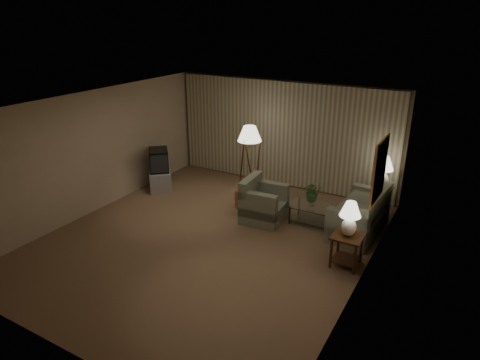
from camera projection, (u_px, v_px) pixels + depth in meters
The scene contains 16 objects.
ground at pixel (209, 239), 8.58m from camera, with size 7.00×7.00×0.00m, color olive.
room_shell at pixel (247, 137), 9.15m from camera, with size 6.04×7.02×2.72m.
sofa at pixel (359, 216), 8.72m from camera, with size 1.74×1.02×0.73m.
armchair at pixel (264, 204), 9.23m from camera, with size 1.02×0.98×0.75m.
side_table_near at pixel (347, 245), 7.55m from camera, with size 0.52×0.52×0.60m.
side_table_far at pixel (380, 196), 9.55m from camera, with size 0.50×0.42×0.60m.
table_lamp_near at pixel (350, 216), 7.34m from camera, with size 0.37×0.37×0.64m.
table_lamp_far at pixel (383, 170), 9.32m from camera, with size 0.43×0.43×0.75m.
coffee_table at pixel (318, 213), 9.06m from camera, with size 1.22×0.67×0.41m.
tv_cabinet at pixel (160, 179), 10.95m from camera, with size 0.95×0.98×0.50m, color #A2A2A4.
crt_tv at pixel (159, 160), 10.75m from camera, with size 0.76×0.78×0.55m, color black.
floor_lamp at pixel (249, 160), 10.28m from camera, with size 0.57×0.57×1.76m.
ottoman at pixel (249, 198), 9.94m from camera, with size 0.64×0.64×0.43m, color #964F32.
vase at pixel (312, 202), 9.05m from camera, with size 0.14×0.14×0.15m, color white.
flowers at pixel (313, 189), 8.94m from camera, with size 0.39×0.34×0.44m, color #427333.
book at pixel (328, 211), 8.81m from camera, with size 0.15×0.21×0.02m, color olive.
Camera 1 is at (4.29, -6.25, 4.24)m, focal length 32.00 mm.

